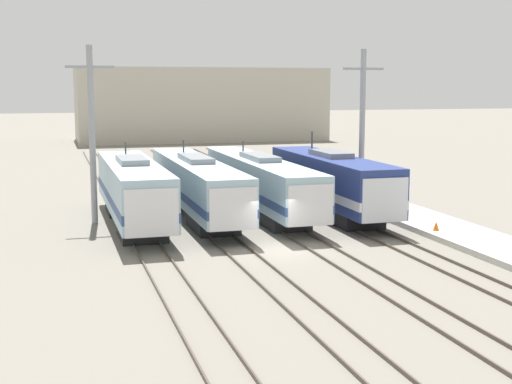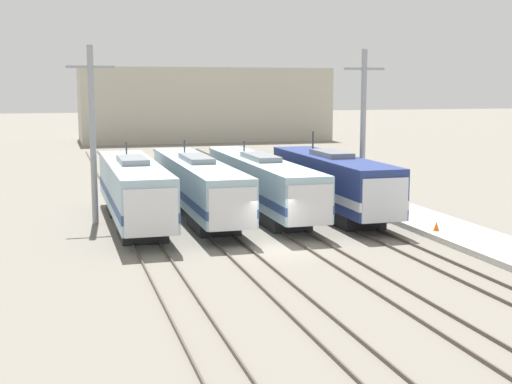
# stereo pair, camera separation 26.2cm
# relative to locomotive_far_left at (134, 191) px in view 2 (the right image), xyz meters

# --- Properties ---
(ground_plane) EXTENTS (400.00, 400.00, 0.00)m
(ground_plane) POSITION_rel_locomotive_far_left_xyz_m (6.58, -8.77, -2.18)
(ground_plane) COLOR slate
(rail_pair_far_left) EXTENTS (1.51, 120.00, 0.15)m
(rail_pair_far_left) POSITION_rel_locomotive_far_left_xyz_m (0.00, -8.77, -2.10)
(rail_pair_far_left) COLOR #4C4238
(rail_pair_far_left) RESTS_ON ground_plane
(rail_pair_center_left) EXTENTS (1.51, 120.00, 0.15)m
(rail_pair_center_left) POSITION_rel_locomotive_far_left_xyz_m (4.39, -8.77, -2.10)
(rail_pair_center_left) COLOR #4C4238
(rail_pair_center_left) RESTS_ON ground_plane
(rail_pair_center_right) EXTENTS (1.51, 120.00, 0.15)m
(rail_pair_center_right) POSITION_rel_locomotive_far_left_xyz_m (8.77, -8.77, -2.10)
(rail_pair_center_right) COLOR #4C4238
(rail_pair_center_right) RESTS_ON ground_plane
(rail_pair_far_right) EXTENTS (1.51, 120.00, 0.15)m
(rail_pair_far_right) POSITION_rel_locomotive_far_left_xyz_m (13.16, -8.77, -2.10)
(rail_pair_far_right) COLOR #4C4238
(rail_pair_far_right) RESTS_ON ground_plane
(locomotive_far_left) EXTENTS (3.04, 16.97, 4.89)m
(locomotive_far_left) POSITION_rel_locomotive_far_left_xyz_m (0.00, 0.00, 0.00)
(locomotive_far_left) COLOR #232326
(locomotive_far_left) RESTS_ON ground_plane
(locomotive_center_left) EXTENTS (2.90, 20.10, 4.73)m
(locomotive_center_left) POSITION_rel_locomotive_far_left_xyz_m (4.39, 1.98, -0.10)
(locomotive_center_left) COLOR #232326
(locomotive_center_left) RESTS_ON ground_plane
(locomotive_center_right) EXTENTS (2.88, 19.75, 4.57)m
(locomotive_center_right) POSITION_rel_locomotive_far_left_xyz_m (8.77, 1.79, -0.11)
(locomotive_center_right) COLOR #232326
(locomotive_center_right) RESTS_ON ground_plane
(locomotive_far_right) EXTENTS (3.08, 16.36, 5.37)m
(locomotive_far_right) POSITION_rel_locomotive_far_left_xyz_m (13.16, -0.03, 0.02)
(locomotive_far_right) COLOR black
(locomotive_far_right) RESTS_ON ground_plane
(catenary_tower_left) EXTENTS (2.94, 0.39, 11.05)m
(catenary_tower_left) POSITION_rel_locomotive_far_left_xyz_m (-2.30, 1.50, 3.53)
(catenary_tower_left) COLOR gray
(catenary_tower_left) RESTS_ON ground_plane
(catenary_tower_right) EXTENTS (2.94, 0.39, 11.05)m
(catenary_tower_right) POSITION_rel_locomotive_far_left_xyz_m (15.88, 1.50, 3.53)
(catenary_tower_right) COLOR gray
(catenary_tower_right) RESTS_ON ground_plane
(platform) EXTENTS (4.00, 120.00, 0.33)m
(platform) POSITION_rel_locomotive_far_left_xyz_m (17.62, -8.77, -2.01)
(platform) COLOR #B7B5AD
(platform) RESTS_ON ground_plane
(traffic_cone) EXTENTS (0.37, 0.37, 0.52)m
(traffic_cone) POSITION_rel_locomotive_far_left_xyz_m (16.35, -7.88, -1.59)
(traffic_cone) COLOR orange
(traffic_cone) RESTS_ON platform
(depot_building) EXTENTS (38.50, 14.41, 11.30)m
(depot_building) POSITION_rel_locomotive_far_left_xyz_m (18.44, 68.44, 3.47)
(depot_building) COLOR #B2AD9E
(depot_building) RESTS_ON ground_plane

